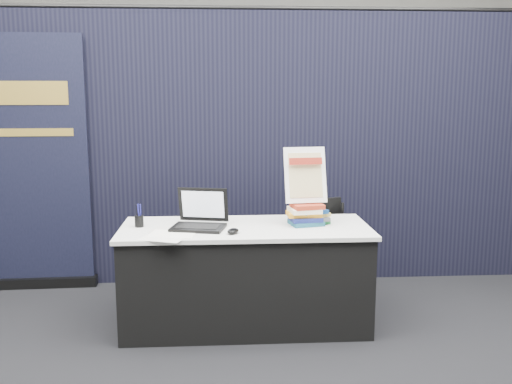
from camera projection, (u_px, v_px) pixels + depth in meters
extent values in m
plane|color=black|center=(249.00, 358.00, 3.72)|extent=(8.00, 8.00, 0.00)
cube|color=#BAB9B0|center=(233.00, 89.00, 7.35)|extent=(8.00, 0.02, 3.50)
cube|color=black|center=(240.00, 150.00, 5.08)|extent=(6.00, 0.08, 2.40)
cube|color=black|center=(245.00, 278.00, 4.19)|extent=(1.76, 0.71, 0.72)
cube|color=beige|center=(245.00, 228.00, 4.13)|extent=(1.80, 0.75, 0.03)
cube|color=black|center=(198.00, 228.00, 4.04)|extent=(0.41, 0.33, 0.02)
cube|color=black|center=(199.00, 205.00, 4.15)|extent=(0.37, 0.14, 0.25)
cube|color=silver|center=(198.00, 205.00, 4.14)|extent=(0.31, 0.11, 0.20)
ellipsoid|color=black|center=(233.00, 231.00, 3.91)|extent=(0.11, 0.13, 0.04)
cube|color=beige|center=(171.00, 230.00, 4.00)|extent=(0.32, 0.26, 0.00)
cube|color=white|center=(163.00, 238.00, 3.79)|extent=(0.33, 0.28, 0.00)
cube|color=white|center=(172.00, 234.00, 3.90)|extent=(0.34, 0.27, 0.00)
cylinder|color=black|center=(139.00, 221.00, 4.11)|extent=(0.07, 0.07, 0.08)
cube|color=navy|center=(305.00, 223.00, 4.18)|extent=(0.26, 0.21, 0.03)
cube|color=navy|center=(305.00, 218.00, 4.17)|extent=(0.26, 0.21, 0.03)
cube|color=orange|center=(305.00, 214.00, 4.17)|extent=(0.26, 0.21, 0.03)
cube|color=#FAEECD|center=(305.00, 210.00, 4.16)|extent=(0.26, 0.21, 0.03)
cube|color=#9B2D19|center=(305.00, 206.00, 4.15)|extent=(0.26, 0.21, 0.03)
cube|color=#1A632E|center=(313.00, 222.00, 4.21)|extent=(0.23, 0.21, 0.03)
cube|color=#46474A|center=(313.00, 218.00, 4.21)|extent=(0.23, 0.21, 0.03)
cube|color=tan|center=(313.00, 215.00, 4.20)|extent=(0.23, 0.21, 0.03)
cube|color=navy|center=(314.00, 211.00, 4.20)|extent=(0.23, 0.21, 0.03)
cube|color=black|center=(306.00, 202.00, 4.13)|extent=(0.21, 0.04, 0.01)
cylinder|color=black|center=(293.00, 184.00, 4.19)|extent=(0.02, 0.10, 0.30)
cylinder|color=black|center=(315.00, 184.00, 4.20)|extent=(0.02, 0.10, 0.30)
cube|color=white|center=(305.00, 175.00, 4.15)|extent=(0.32, 0.15, 0.40)
cube|color=#DAC488|center=(305.00, 175.00, 4.14)|extent=(0.25, 0.11, 0.32)
cube|color=maroon|center=(306.00, 161.00, 4.12)|extent=(0.25, 0.04, 0.05)
cube|color=black|center=(44.00, 282.00, 5.06)|extent=(0.93, 0.14, 0.09)
cube|color=black|center=(36.00, 164.00, 4.89)|extent=(0.88, 0.06, 2.20)
cube|color=gold|center=(31.00, 93.00, 4.77)|extent=(0.61, 0.03, 0.20)
cube|color=gold|center=(34.00, 132.00, 4.83)|extent=(0.66, 0.03, 0.07)
cylinder|color=black|center=(303.00, 292.00, 4.35)|extent=(0.02, 0.02, 0.42)
cylinder|color=black|center=(351.00, 290.00, 4.37)|extent=(0.02, 0.02, 0.42)
cylinder|color=black|center=(297.00, 276.00, 4.71)|extent=(0.02, 0.02, 0.42)
cylinder|color=black|center=(341.00, 275.00, 4.73)|extent=(0.02, 0.02, 0.42)
cube|color=black|center=(323.00, 256.00, 4.50)|extent=(0.49, 0.49, 0.04)
cube|color=black|center=(320.00, 207.00, 4.62)|extent=(0.36, 0.14, 0.15)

